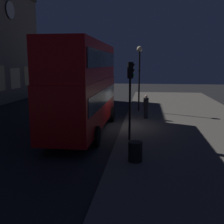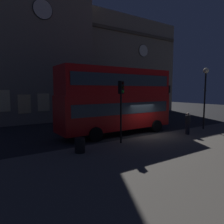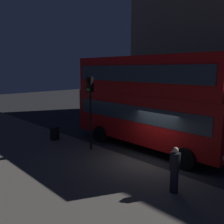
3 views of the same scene
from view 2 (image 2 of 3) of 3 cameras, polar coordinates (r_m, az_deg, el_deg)
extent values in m
plane|color=#232326|center=(17.31, 9.06, -6.31)|extent=(80.00, 80.00, 0.00)
cube|color=#5B564F|center=(14.07, 23.89, -9.41)|extent=(44.00, 9.29, 0.12)
cube|color=gray|center=(28.42, -21.15, 18.07)|extent=(12.40, 7.89, 19.57)
cube|color=#F9E09E|center=(23.19, -27.84, 2.71)|extent=(1.27, 0.06, 2.16)
cube|color=#F2D18C|center=(23.50, -22.98, 2.04)|extent=(1.27, 0.06, 1.97)
cube|color=#F9E09E|center=(23.95, -18.33, 2.55)|extent=(1.27, 0.06, 1.94)
cube|color=#F9E09E|center=(24.56, -13.88, 3.08)|extent=(1.27, 0.06, 2.34)
cube|color=#E5C67F|center=(25.30, -9.67, 3.78)|extent=(1.27, 0.06, 1.95)
cylinder|color=silver|center=(25.38, -18.56, 25.27)|extent=(1.99, 0.12, 1.99)
torus|color=black|center=(25.38, -18.56, 25.27)|extent=(2.11, 0.12, 2.11)
cube|color=gray|center=(35.75, 2.80, 12.01)|extent=(17.11, 7.18, 14.76)
cube|color=brown|center=(33.76, 6.88, 20.74)|extent=(16.77, 0.24, 0.44)
cube|color=#F9E09E|center=(29.67, -1.01, 4.04)|extent=(2.19, 0.06, 2.36)
cube|color=#E5C67F|center=(31.66, 4.20, 4.35)|extent=(2.19, 0.06, 2.55)
cube|color=#F9E09E|center=(33.88, 8.76, 4.14)|extent=(2.19, 0.06, 2.26)
cube|color=#E5C67F|center=(36.29, 12.75, 4.42)|extent=(2.19, 0.06, 2.24)
cylinder|color=silver|center=(34.17, 8.63, 16.36)|extent=(1.82, 0.12, 1.82)
torus|color=black|center=(34.17, 8.63, 16.36)|extent=(1.94, 0.12, 1.94)
cube|color=#B20F0F|center=(17.20, 1.29, 0.14)|extent=(9.97, 2.57, 2.76)
cube|color=#B20F0F|center=(17.12, 1.31, 8.30)|extent=(9.77, 2.52, 2.13)
cube|color=#2D3842|center=(17.17, 1.29, 1.29)|extent=(9.17, 2.63, 0.90)
cube|color=#2D3842|center=(17.13, 1.31, 8.66)|extent=(9.17, 2.63, 0.90)
cube|color=#F2D84C|center=(20.38, 12.89, 9.44)|extent=(0.09, 1.51, 0.44)
sphere|color=white|center=(21.15, 11.15, -1.66)|extent=(0.24, 0.24, 0.24)
sphere|color=white|center=(20.04, 14.45, -2.17)|extent=(0.24, 0.24, 0.24)
cylinder|color=black|center=(20.47, 6.95, -2.83)|extent=(1.07, 0.25, 1.07)
cylinder|color=black|center=(18.59, 12.23, -3.84)|extent=(1.07, 0.25, 1.07)
cylinder|color=black|center=(17.17, -8.80, -4.59)|extent=(1.07, 0.25, 1.07)
cylinder|color=black|center=(14.88, -4.51, -6.19)|extent=(1.07, 0.25, 1.07)
cylinder|color=black|center=(13.89, 2.48, -1.83)|extent=(0.12, 0.12, 3.32)
cube|color=black|center=(13.76, 2.52, 6.81)|extent=(0.37, 0.33, 0.85)
sphere|color=black|center=(13.67, 3.01, 7.94)|extent=(0.17, 0.17, 0.17)
sphere|color=black|center=(13.67, 3.00, 6.81)|extent=(0.17, 0.17, 0.17)
sphere|color=green|center=(13.66, 2.99, 5.68)|extent=(0.17, 0.17, 0.17)
cylinder|color=black|center=(25.46, 15.20, 1.35)|extent=(0.12, 0.12, 3.37)
cube|color=black|center=(25.38, 15.34, 6.10)|extent=(0.34, 0.28, 0.85)
sphere|color=black|center=(25.47, 15.08, 6.71)|extent=(0.17, 0.17, 0.17)
sphere|color=orange|center=(25.47, 15.07, 6.11)|extent=(0.17, 0.17, 0.17)
sphere|color=black|center=(25.47, 15.05, 5.50)|extent=(0.17, 0.17, 0.17)
cylinder|color=black|center=(20.57, 24.16, 2.68)|extent=(0.14, 0.14, 5.08)
torus|color=black|center=(20.55, 24.28, 5.48)|extent=(0.28, 0.28, 0.06)
sphere|color=#F9EFC6|center=(20.62, 24.50, 10.35)|extent=(0.48, 0.48, 0.48)
cylinder|color=black|center=(17.80, 20.10, -4.34)|extent=(0.31, 0.31, 0.93)
cylinder|color=black|center=(17.68, 20.19, -1.86)|extent=(0.39, 0.39, 0.62)
sphere|color=beige|center=(17.63, 20.24, -0.51)|extent=(0.22, 0.22, 0.22)
cylinder|color=black|center=(12.12, -8.86, -9.06)|extent=(0.60, 0.60, 0.85)
camera|label=1|loc=(11.89, -65.17, 5.05)|focal=43.52mm
camera|label=3|loc=(19.09, 48.57, 7.12)|focal=39.35mm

